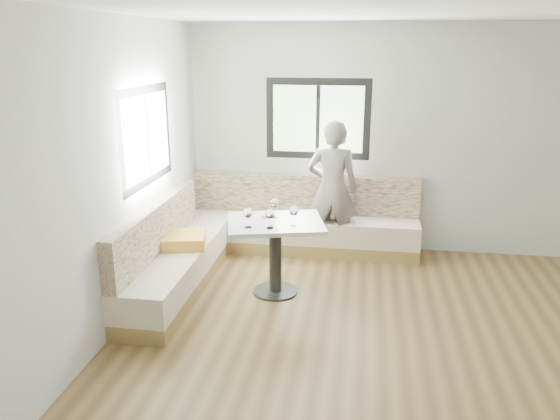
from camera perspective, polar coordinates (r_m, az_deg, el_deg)
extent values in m
cube|color=brown|center=(5.00, 11.58, -13.95)|extent=(5.00, 5.00, 0.01)
cube|color=white|center=(4.32, 13.89, 19.98)|extent=(5.00, 5.00, 0.01)
cube|color=#B7B7B2|center=(6.90, 11.47, 7.09)|extent=(5.00, 0.01, 2.80)
cube|color=#B7B7B2|center=(2.15, 16.47, -15.69)|extent=(5.00, 0.01, 2.80)
cube|color=#B7B7B2|center=(4.95, -17.59, 2.87)|extent=(0.01, 5.00, 2.80)
cube|color=black|center=(6.87, 3.99, 9.45)|extent=(1.30, 0.02, 1.00)
cube|color=black|center=(5.71, -13.77, 7.50)|extent=(0.02, 1.30, 1.00)
cube|color=olive|center=(7.01, 2.31, -3.64)|extent=(2.90, 0.55, 0.16)
cube|color=beige|center=(6.93, 2.33, -1.89)|extent=(2.90, 0.55, 0.29)
cube|color=beige|center=(7.01, 2.57, 1.71)|extent=(2.90, 0.14, 0.50)
cube|color=olive|center=(5.99, -10.63, -7.60)|extent=(0.55, 2.25, 0.16)
cube|color=beige|center=(5.91, -10.75, -5.61)|extent=(0.55, 2.25, 0.29)
cube|color=beige|center=(5.84, -12.86, -1.85)|extent=(0.14, 2.25, 0.50)
cube|color=gold|center=(5.98, -9.96, -3.10)|extent=(0.53, 0.53, 0.13)
cylinder|color=black|center=(5.89, -0.47, -8.46)|extent=(0.47, 0.47, 0.02)
cylinder|color=black|center=(5.75, -0.48, -5.16)|extent=(0.13, 0.13, 0.75)
cube|color=silver|center=(5.61, -0.49, -1.39)|extent=(1.12, 0.97, 0.04)
imported|color=slate|center=(6.67, 5.49, 2.18)|extent=(0.63, 0.42, 1.70)
cylinder|color=white|center=(5.71, -1.61, -0.65)|extent=(0.09, 0.09, 0.03)
sphere|color=black|center=(5.71, -1.47, -0.53)|extent=(0.02, 0.02, 0.02)
sphere|color=black|center=(5.72, -1.70, -0.53)|extent=(0.02, 0.02, 0.02)
sphere|color=black|center=(5.70, -1.62, -0.59)|extent=(0.02, 0.02, 0.02)
cylinder|color=white|center=(5.42, -3.36, -1.80)|extent=(0.07, 0.07, 0.01)
cylinder|color=white|center=(5.41, -3.37, -1.31)|extent=(0.01, 0.01, 0.09)
ellipsoid|color=white|center=(5.37, -3.39, -0.27)|extent=(0.09, 0.09, 0.11)
cylinder|color=#4B0215|center=(5.38, -3.38, -0.55)|extent=(0.06, 0.06, 0.02)
cylinder|color=white|center=(5.39, -1.06, -1.88)|extent=(0.07, 0.07, 0.01)
cylinder|color=white|center=(5.38, -1.06, -1.38)|extent=(0.01, 0.01, 0.09)
ellipsoid|color=white|center=(5.34, -1.06, -0.34)|extent=(0.09, 0.09, 0.11)
cylinder|color=#4B0215|center=(5.35, -1.06, -0.63)|extent=(0.06, 0.06, 0.02)
cylinder|color=white|center=(5.49, 1.44, -1.53)|extent=(0.07, 0.07, 0.01)
cylinder|color=white|center=(5.47, 1.44, -1.05)|extent=(0.01, 0.01, 0.09)
ellipsoid|color=white|center=(5.44, 1.45, -0.03)|extent=(0.09, 0.09, 0.11)
cylinder|color=#4B0215|center=(5.45, 1.45, -0.31)|extent=(0.06, 0.06, 0.02)
cylinder|color=white|center=(5.73, -0.63, -0.74)|extent=(0.07, 0.07, 0.01)
cylinder|color=white|center=(5.71, -0.63, -0.27)|extent=(0.01, 0.01, 0.09)
ellipsoid|color=white|center=(5.68, -0.64, 0.71)|extent=(0.09, 0.09, 0.11)
cylinder|color=#4B0215|center=(5.69, -0.64, 0.44)|extent=(0.06, 0.06, 0.02)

